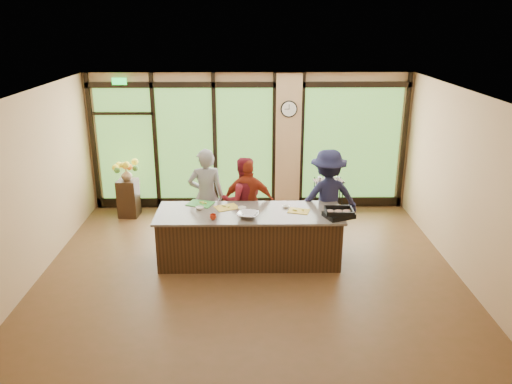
{
  "coord_description": "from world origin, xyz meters",
  "views": [
    {
      "loc": [
        0.01,
        -7.69,
        4.08
      ],
      "look_at": [
        0.12,
        0.4,
        1.25
      ],
      "focal_mm": 35.0,
      "sensor_mm": 36.0,
      "label": 1
    }
  ],
  "objects_px": {
    "bar_cart": "(328,192)",
    "cook_left": "(206,196)",
    "island_base": "(249,237)",
    "cook_right": "(327,198)",
    "roasting_pan": "(339,215)",
    "flower_stand": "(129,198)"
  },
  "relations": [
    {
      "from": "island_base",
      "to": "bar_cart",
      "type": "bearing_deg",
      "value": 52.14
    },
    {
      "from": "flower_stand",
      "to": "cook_left",
      "type": "bearing_deg",
      "value": -31.96
    },
    {
      "from": "flower_stand",
      "to": "bar_cart",
      "type": "height_order",
      "value": "bar_cart"
    },
    {
      "from": "cook_left",
      "to": "cook_right",
      "type": "relative_size",
      "value": 1.0
    },
    {
      "from": "bar_cart",
      "to": "cook_right",
      "type": "bearing_deg",
      "value": -109.14
    },
    {
      "from": "island_base",
      "to": "cook_left",
      "type": "xyz_separation_m",
      "value": [
        -0.81,
        0.82,
        0.48
      ]
    },
    {
      "from": "island_base",
      "to": "cook_left",
      "type": "height_order",
      "value": "cook_left"
    },
    {
      "from": "cook_right",
      "to": "bar_cart",
      "type": "distance_m",
      "value": 1.59
    },
    {
      "from": "island_base",
      "to": "cook_left",
      "type": "relative_size",
      "value": 1.69
    },
    {
      "from": "island_base",
      "to": "cook_right",
      "type": "distance_m",
      "value": 1.67
    },
    {
      "from": "island_base",
      "to": "bar_cart",
      "type": "xyz_separation_m",
      "value": [
        1.71,
        2.2,
        0.07
      ]
    },
    {
      "from": "cook_left",
      "to": "flower_stand",
      "type": "height_order",
      "value": "cook_left"
    },
    {
      "from": "island_base",
      "to": "cook_right",
      "type": "height_order",
      "value": "cook_right"
    },
    {
      "from": "flower_stand",
      "to": "bar_cart",
      "type": "xyz_separation_m",
      "value": [
        4.32,
        0.06,
        0.1
      ]
    },
    {
      "from": "flower_stand",
      "to": "bar_cart",
      "type": "distance_m",
      "value": 4.32
    },
    {
      "from": "roasting_pan",
      "to": "flower_stand",
      "type": "xyz_separation_m",
      "value": [
        -4.11,
        2.4,
        -0.55
      ]
    },
    {
      "from": "cook_right",
      "to": "flower_stand",
      "type": "xyz_separation_m",
      "value": [
        -4.06,
        1.46,
        -0.51
      ]
    },
    {
      "from": "island_base",
      "to": "cook_right",
      "type": "relative_size",
      "value": 1.68
    },
    {
      "from": "cook_left",
      "to": "bar_cart",
      "type": "bearing_deg",
      "value": -156.72
    },
    {
      "from": "cook_left",
      "to": "cook_right",
      "type": "distance_m",
      "value": 2.26
    },
    {
      "from": "bar_cart",
      "to": "cook_left",
      "type": "bearing_deg",
      "value": -160.62
    },
    {
      "from": "roasting_pan",
      "to": "flower_stand",
      "type": "height_order",
      "value": "roasting_pan"
    }
  ]
}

